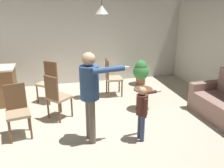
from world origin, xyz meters
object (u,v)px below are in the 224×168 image
at_px(dining_chair_centre_back, 111,76).
at_px(spare_remote_on_table, 142,89).
at_px(person_child, 142,108).
at_px(side_table_by_couch, 143,96).
at_px(potted_plant_corner, 141,71).
at_px(dining_chair_by_counter, 17,109).
at_px(dining_chair_spare, 56,95).
at_px(person_adult, 90,88).
at_px(dining_chair_near_wall, 49,80).

distance_m(dining_chair_centre_back, spare_remote_on_table, 1.17).
distance_m(person_child, spare_remote_on_table, 1.29).
relative_size(side_table_by_couch, potted_plant_corner, 0.70).
height_order(person_child, dining_chair_by_counter, person_child).
bearing_deg(potted_plant_corner, dining_chair_spare, -145.97).
distance_m(person_adult, person_child, 0.99).
bearing_deg(spare_remote_on_table, person_child, -110.43).
height_order(person_adult, spare_remote_on_table, person_adult).
bearing_deg(dining_chair_by_counter, dining_chair_centre_back, -155.04).
xyz_separation_m(side_table_by_couch, dining_chair_spare, (-1.97, -0.01, 0.22)).
relative_size(person_adult, dining_chair_near_wall, 1.65).
xyz_separation_m(dining_chair_near_wall, dining_chair_centre_back, (1.63, -0.05, 0.00)).
relative_size(person_adult, dining_chair_centre_back, 1.65).
bearing_deg(person_adult, dining_chair_by_counter, -120.73).
distance_m(dining_chair_near_wall, spare_remote_on_table, 2.37).
bearing_deg(side_table_by_couch, person_adult, -143.20).
height_order(dining_chair_spare, spare_remote_on_table, dining_chair_spare).
bearing_deg(person_adult, person_child, 68.59).
bearing_deg(dining_chair_near_wall, dining_chair_spare, 136.76).
xyz_separation_m(dining_chair_spare, potted_plant_corner, (2.57, 1.73, -0.13)).
distance_m(person_adult, dining_chair_spare, 1.27).
bearing_deg(person_child, side_table_by_couch, 150.35).
distance_m(potted_plant_corner, spare_remote_on_table, 1.87).
distance_m(side_table_by_couch, dining_chair_near_wall, 2.41).
relative_size(side_table_by_couch, spare_remote_on_table, 4.00).
height_order(dining_chair_by_counter, dining_chair_centre_back, same).
height_order(person_child, potted_plant_corner, person_child).
bearing_deg(dining_chair_by_counter, side_table_by_couch, -179.65).
bearing_deg(dining_chair_centre_back, spare_remote_on_table, 27.13).
bearing_deg(person_adult, potted_plant_corner, 135.53).
relative_size(potted_plant_corner, spare_remote_on_table, 5.75).
distance_m(dining_chair_by_counter, potted_plant_corner, 3.98).
distance_m(dining_chair_near_wall, dining_chair_centre_back, 1.63).
bearing_deg(person_adult, dining_chair_spare, -159.39).
bearing_deg(person_adult, dining_chair_near_wall, -169.64).
xyz_separation_m(dining_chair_by_counter, dining_chair_near_wall, (0.57, 1.61, 0.00)).
bearing_deg(spare_remote_on_table, dining_chair_near_wall, 151.49).
relative_size(dining_chair_by_counter, dining_chair_spare, 1.00).
relative_size(person_child, potted_plant_corner, 1.39).
distance_m(side_table_by_couch, spare_remote_on_table, 0.22).
bearing_deg(side_table_by_couch, dining_chair_by_counter, -169.22).
bearing_deg(dining_chair_near_wall, dining_chair_centre_back, -143.33).
xyz_separation_m(dining_chair_centre_back, spare_remote_on_table, (0.45, -1.08, -0.01)).
xyz_separation_m(person_adult, dining_chair_near_wall, (-0.74, 2.14, -0.48)).
xyz_separation_m(person_adult, potted_plant_corner, (1.99, 2.76, -0.61)).
height_order(dining_chair_near_wall, dining_chair_centre_back, same).
distance_m(person_adult, spare_remote_on_table, 1.75).
height_order(side_table_by_couch, dining_chair_near_wall, dining_chair_near_wall).
relative_size(dining_chair_by_counter, spare_remote_on_table, 7.69).
height_order(potted_plant_corner, spare_remote_on_table, potted_plant_corner).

